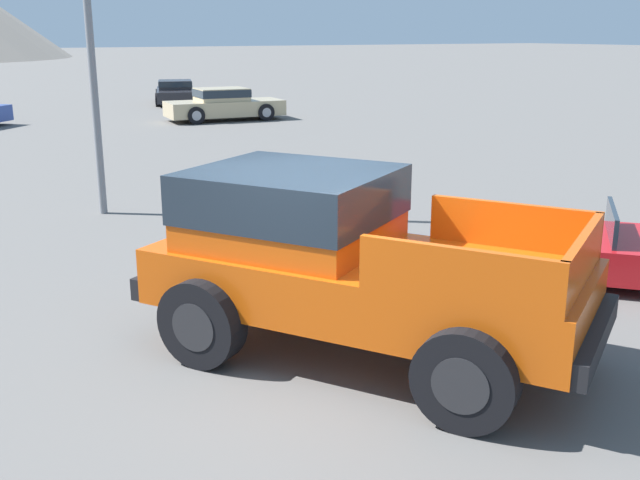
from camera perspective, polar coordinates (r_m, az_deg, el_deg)
name	(u,v)px	position (r m, az deg, el deg)	size (l,w,h in m)	color
ground_plane	(313,351)	(8.15, -0.54, -8.47)	(320.00, 320.00, 0.00)	#5B5956
orange_pickup_truck	(338,252)	(7.85, 1.40, -0.92)	(4.18, 5.00, 1.92)	#CC4C0C
parked_car_tan	(224,104)	(29.51, -7.34, 10.24)	(4.57, 2.16, 1.23)	tan
parked_car_dark	(175,92)	(36.94, -10.95, 11.04)	(2.99, 4.71, 1.08)	#232328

